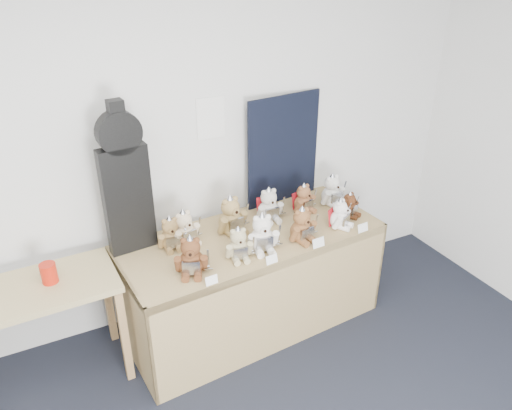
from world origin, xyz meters
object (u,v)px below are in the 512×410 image
teddy_front_far_right (340,215)px  teddy_back_centre_left (231,217)px  teddy_front_right (302,226)px  teddy_back_centre_right (269,206)px  side_table (42,303)px  teddy_back_right (304,199)px  teddy_front_centre (262,234)px  teddy_back_left (185,229)px  teddy_front_far_left (191,257)px  teddy_back_end (332,191)px  red_cup (49,273)px  teddy_back_far_left (171,234)px  display_table (257,260)px  teddy_front_end (350,206)px  guitar_case (125,181)px  teddy_front_left (239,245)px

teddy_front_far_right → teddy_back_centre_left: teddy_back_centre_left is taller
teddy_front_right → teddy_back_centre_right: (-0.07, 0.36, 0.00)m
side_table → teddy_back_right: 1.96m
teddy_front_centre → teddy_back_left: size_ratio=1.07×
teddy_front_far_left → teddy_front_far_right: bearing=24.5°
teddy_back_left → teddy_back_centre_right: 0.68m
teddy_back_right → teddy_back_end: teddy_back_end is taller
red_cup → teddy_back_centre_left: teddy_back_centre_left is taller
side_table → teddy_back_far_left: size_ratio=3.65×
display_table → teddy_front_centre: teddy_front_centre is taller
teddy_front_end → teddy_back_centre_left: size_ratio=0.70×
guitar_case → teddy_back_left: size_ratio=3.65×
teddy_front_centre → teddy_front_end: size_ratio=1.37×
display_table → teddy_front_far_right: teddy_front_far_right is taller
guitar_case → teddy_back_far_left: bearing=-31.0°
display_table → red_cup: 1.38m
red_cup → guitar_case: bearing=13.9°
red_cup → teddy_front_right: 1.66m
guitar_case → red_cup: 0.73m
teddy_front_far_right → teddy_back_end: bearing=35.0°
teddy_back_far_left → teddy_back_right: bearing=4.9°
teddy_back_end → teddy_back_far_left: 1.34m
red_cup → teddy_front_end: 2.14m
red_cup → teddy_front_left: teddy_front_left is taller
side_table → teddy_front_centre: size_ratio=3.13×
teddy_front_right → teddy_front_left: bearing=171.4°
teddy_back_far_left → guitar_case: bearing=157.4°
teddy_back_end → teddy_front_end: bearing=-97.9°
side_table → teddy_front_left: 1.28m
side_table → teddy_front_right: teddy_front_right is taller
display_table → teddy_back_far_left: 0.65m
red_cup → teddy_back_centre_right: size_ratio=0.46×
side_table → teddy_back_right: teddy_back_right is taller
teddy_back_left → teddy_back_right: bearing=-15.7°
teddy_front_left → teddy_back_far_left: bearing=147.3°
teddy_front_right → teddy_back_end: same height
teddy_front_right → teddy_front_centre: bearing=168.0°
display_table → teddy_front_right: (0.28, -0.14, 0.28)m
teddy_front_far_left → teddy_back_left: 0.36m
display_table → teddy_front_far_left: 0.64m
teddy_front_far_left → teddy_back_centre_right: size_ratio=1.02×
display_table → teddy_front_far_left: bearing=-167.5°
teddy_front_far_right → teddy_back_centre_left: size_ratio=0.79×
teddy_front_centre → teddy_back_end: size_ratio=1.07×
guitar_case → side_table: bearing=-172.5°
red_cup → teddy_back_far_left: 0.79m
side_table → teddy_back_left: 1.00m
teddy_front_far_left → teddy_back_left: bearing=98.5°
teddy_front_centre → teddy_back_end: bearing=34.4°
teddy_back_centre_right → teddy_back_right: teddy_back_centre_right is taller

